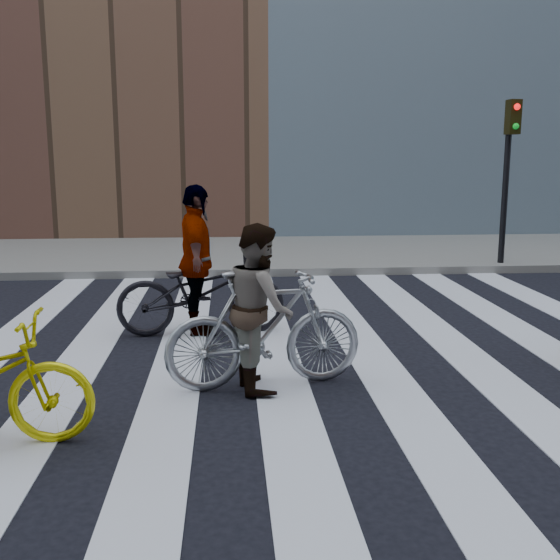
{
  "coord_description": "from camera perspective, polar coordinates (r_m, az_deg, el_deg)",
  "views": [
    {
      "loc": [
        -1.07,
        -7.24,
        2.3
      ],
      "look_at": [
        -0.47,
        0.3,
        0.84
      ],
      "focal_mm": 42.0,
      "sensor_mm": 36.0,
      "label": 1
    }
  ],
  "objects": [
    {
      "name": "sidewalk_far",
      "position": [
        14.95,
        -0.37,
        2.33
      ],
      "size": [
        100.0,
        5.0,
        0.15
      ],
      "primitive_type": "cube",
      "color": "gray",
      "rests_on": "ground"
    },
    {
      "name": "ground",
      "position": [
        7.67,
        3.71,
        -6.57
      ],
      "size": [
        100.0,
        100.0,
        0.0
      ],
      "primitive_type": "plane",
      "color": "black",
      "rests_on": "ground"
    },
    {
      "name": "traffic_signal",
      "position": [
        13.7,
        19.32,
        10.21
      ],
      "size": [
        0.22,
        0.42,
        3.33
      ],
      "color": "black",
      "rests_on": "ground"
    },
    {
      "name": "bike_silver_mid",
      "position": [
        6.5,
        -1.36,
        -4.29
      ],
      "size": [
        2.05,
        0.89,
        1.19
      ],
      "primitive_type": "imported",
      "rotation": [
        0.0,
        0.0,
        1.74
      ],
      "color": "#9EA2A8",
      "rests_on": "ground"
    },
    {
      "name": "bike_dark_rear",
      "position": [
        8.48,
        -6.87,
        -0.98
      ],
      "size": [
        2.21,
        0.91,
        1.13
      ],
      "primitive_type": "imported",
      "rotation": [
        0.0,
        0.0,
        1.65
      ],
      "color": "black",
      "rests_on": "ground"
    },
    {
      "name": "rider_rear",
      "position": [
        8.41,
        -7.28,
        1.68
      ],
      "size": [
        0.56,
        1.16,
        1.93
      ],
      "primitive_type": "imported",
      "rotation": [
        0.0,
        0.0,
        1.65
      ],
      "color": "slate",
      "rests_on": "ground"
    },
    {
      "name": "zebra_crosswalk",
      "position": [
        7.67,
        3.71,
        -6.52
      ],
      "size": [
        8.25,
        10.0,
        0.01
      ],
      "color": "silver",
      "rests_on": "ground"
    },
    {
      "name": "rider_mid",
      "position": [
        6.44,
        -1.81,
        -2.35
      ],
      "size": [
        0.75,
        0.89,
        1.65
      ],
      "primitive_type": "imported",
      "rotation": [
        0.0,
        0.0,
        1.74
      ],
      "color": "slate",
      "rests_on": "ground"
    }
  ]
}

